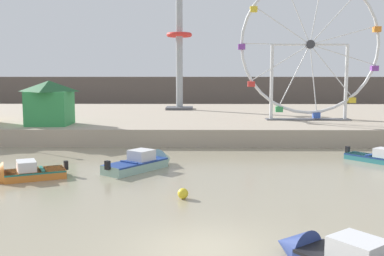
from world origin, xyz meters
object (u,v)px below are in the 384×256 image
drop_tower_steel_tower (179,49)px  motorboat_seafoam (146,162)px  motorboat_orange_hull (19,174)px  carnival_booth_green_kiosk (50,102)px  mooring_buoy_orange (183,194)px  ferris_wheel_white_frame (310,47)px

drop_tower_steel_tower → motorboat_seafoam: bearing=-92.0°
motorboat_orange_hull → carnival_booth_green_kiosk: 12.82m
motorboat_seafoam → drop_tower_steel_tower: bearing=34.9°
drop_tower_steel_tower → carnival_booth_green_kiosk: size_ratio=4.20×
motorboat_orange_hull → mooring_buoy_orange: 8.62m
motorboat_orange_hull → ferris_wheel_white_frame: bearing=-162.7°
ferris_wheel_white_frame → motorboat_orange_hull: bearing=-137.3°
carnival_booth_green_kiosk → mooring_buoy_orange: size_ratio=7.47×
motorboat_seafoam → ferris_wheel_white_frame: size_ratio=0.38×
motorboat_orange_hull → drop_tower_steel_tower: bearing=-129.4°
motorboat_seafoam → drop_tower_steel_tower: size_ratio=0.33×
motorboat_orange_hull → drop_tower_steel_tower: drop_tower_steel_tower is taller
motorboat_orange_hull → drop_tower_steel_tower: (6.65, 26.81, 7.20)m
ferris_wheel_white_frame → carnival_booth_green_kiosk: bearing=-168.8°
motorboat_seafoam → mooring_buoy_orange: (2.19, -5.97, -0.11)m
motorboat_seafoam → ferris_wheel_white_frame: ferris_wheel_white_frame is taller
ferris_wheel_white_frame → motorboat_seafoam: bearing=-131.1°
ferris_wheel_white_frame → drop_tower_steel_tower: size_ratio=0.85×
motorboat_seafoam → mooring_buoy_orange: motorboat_seafoam is taller
motorboat_orange_hull → motorboat_seafoam: (5.80, 2.73, 0.06)m
motorboat_seafoam → ferris_wheel_white_frame: (11.85, 13.56, 6.81)m
ferris_wheel_white_frame → mooring_buoy_orange: 22.86m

